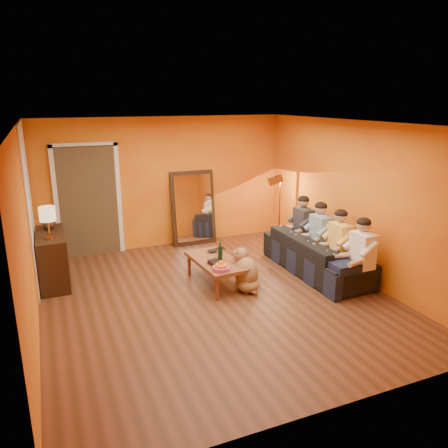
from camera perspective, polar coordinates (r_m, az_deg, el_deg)
name	(u,v)px	position (r m, az deg, el deg)	size (l,w,h in m)	color
room_shell	(206,210)	(6.65, -2.35, 1.88)	(5.00, 5.50, 2.60)	brown
white_accent	(30,205)	(7.61, -24.06, 2.30)	(0.02, 1.90, 2.58)	white
doorway_recess	(88,201)	(8.74, -17.37, 2.93)	(1.06, 0.30, 2.10)	#3F2D19
door_jamb_left	(56,205)	(8.59, -21.06, 2.36)	(0.08, 0.06, 2.20)	white
door_jamb_right	(119,199)	(8.69, -13.55, 3.14)	(0.08, 0.06, 2.20)	white
door_header	(83,145)	(8.46, -17.89, 9.83)	(1.22, 0.06, 0.08)	white
mirror_frame	(193,208)	(9.02, -4.05, 2.13)	(0.92, 0.06, 1.52)	black
mirror_glass	(194,208)	(8.99, -3.97, 2.08)	(0.78, 0.02, 1.36)	white
sideboard	(52,258)	(7.65, -21.50, -4.21)	(0.44, 1.18, 0.85)	black
table_lamp	(48,223)	(7.16, -21.97, 0.12)	(0.24, 0.24, 0.51)	beige
sofa	(316,254)	(7.76, 11.94, -3.85)	(0.88, 2.25, 0.66)	black
coffee_table	(216,272)	(7.15, -1.02, -6.27)	(0.62, 1.22, 0.42)	brown
floor_lamp	(279,212)	(8.90, 7.25, 1.57)	(0.30, 0.24, 1.44)	#CF7E3C
dog	(246,269)	(6.90, 2.91, -5.93)	(0.38, 0.59, 0.69)	#946A43
person_far_left	(362,256)	(7.01, 17.56, -4.04)	(0.70, 0.44, 1.22)	white
person_mid_left	(340,245)	(7.41, 14.86, -2.73)	(0.70, 0.44, 1.22)	#F0C250
person_mid_right	(320,236)	(7.82, 12.44, -1.55)	(0.70, 0.44, 1.22)	#7E9AC4
person_far_right	(303,228)	(8.26, 10.27, -0.49)	(0.70, 0.44, 1.22)	#2F2E33
fruit_bowl	(221,266)	(6.62, -0.40, -5.45)	(0.26, 0.26, 0.16)	#C34580
wine_bottle	(220,251)	(6.99, -0.51, -3.59)	(0.07, 0.07, 0.31)	black
tumbler	(220,254)	(7.20, -0.50, -3.88)	(0.11, 0.11, 0.10)	#B27F3F
laptop	(218,251)	(7.44, -0.74, -3.53)	(0.34, 0.22, 0.03)	black
book_lower	(210,265)	(6.84, -1.82, -5.37)	(0.16, 0.22, 0.02)	black
book_mid	(211,264)	(6.84, -1.77, -5.18)	(0.17, 0.23, 0.02)	red
book_upper	(210,263)	(6.81, -1.79, -5.09)	(0.18, 0.24, 0.02)	black
vase	(48,223)	(7.73, -21.96, 0.09)	(0.20, 0.20, 0.21)	black
flowers	(47,209)	(7.67, -22.15, 1.81)	(0.17, 0.17, 0.45)	red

